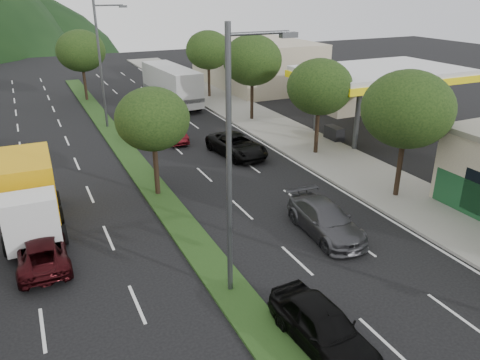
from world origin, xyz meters
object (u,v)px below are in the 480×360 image
tree_r_e (208,50)px  car_queue_d (237,145)px  box_truck (30,196)px  suv_maroon (42,251)px  car_queue_b (326,220)px  car_queue_e (163,110)px  motorhome (171,85)px  tree_r_d (252,60)px  streetlight_near (234,155)px  car_queue_a (323,326)px  streetlight_mid (103,59)px  tree_r_b (407,109)px  tree_r_c (320,87)px  tree_med_far (81,51)px  car_queue_c (173,133)px  tree_med_near (153,119)px

tree_r_e → car_queue_d: 19.00m
box_truck → tree_r_e: bearing=-127.5°
suv_maroon → car_queue_b: bearing=167.3°
car_queue_e → motorhome: size_ratio=0.43×
tree_r_d → car_queue_d: (-5.11, -7.82, -4.44)m
streetlight_near → car_queue_a: size_ratio=2.23×
car_queue_b → motorhome: bearing=90.8°
car_queue_a → motorhome: (5.93, 34.57, 1.21)m
suv_maroon → streetlight_mid: bearing=-108.0°
streetlight_near → car_queue_b: (5.76, 2.22, -4.85)m
tree_r_b → tree_r_c: tree_r_b is taller
tree_r_d → tree_med_far: (-12.00, 14.00, -0.17)m
tree_r_c → tree_r_d: 10.01m
tree_med_far → car_queue_d: size_ratio=1.31×
streetlight_mid → box_truck: 17.74m
tree_med_far → car_queue_c: 17.80m
box_truck → streetlight_near: bearing=128.1°
tree_r_c → streetlight_near: (-11.79, -12.00, 0.84)m
tree_r_b → tree_r_e: size_ratio=1.03×
tree_r_d → box_truck: bearing=-145.1°
car_queue_d → box_truck: size_ratio=0.78×
car_queue_b → tree_med_far: bearing=103.7°
streetlight_near → car_queue_d: size_ratio=1.88×
car_queue_c → streetlight_mid: bearing=121.9°
tree_med_far → car_queue_c: size_ratio=1.79×
car_queue_d → tree_r_c: bearing=-30.6°
streetlight_mid → streetlight_near: bearing=-90.0°
car_queue_e → tree_med_near: bearing=-113.3°
streetlight_mid → tree_r_b: bearing=-60.7°
tree_r_d → tree_r_b: bearing=-90.0°
tree_r_c → motorhome: bearing=103.8°
tree_r_c → tree_med_far: (-12.00, 24.00, 0.26)m
tree_med_near → car_queue_c: size_ratio=1.55×
car_queue_d → box_truck: 14.39m
car_queue_b → car_queue_c: (-2.12, 16.96, -0.10)m
car_queue_a → box_truck: box_truck is taller
car_queue_a → tree_r_d: bearing=64.8°
tree_r_c → streetlight_near: streetlight_near is taller
car_queue_a → car_queue_d: 18.96m
tree_med_near → suv_maroon: tree_med_near is taller
suv_maroon → motorhome: 28.99m
streetlight_mid → car_queue_d: streetlight_mid is taller
suv_maroon → car_queue_c: (10.27, 14.04, 0.02)m
tree_r_c → tree_med_far: tree_med_far is taller
suv_maroon → car_queue_e: (11.61, 21.02, 0.09)m
streetlight_near → car_queue_a: (1.29, -4.00, -4.82)m
suv_maroon → box_truck: size_ratio=0.66×
car_queue_a → box_truck: bearing=118.4°
tree_r_b → car_queue_a: tree_r_b is taller
tree_med_near → car_queue_b: 10.48m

